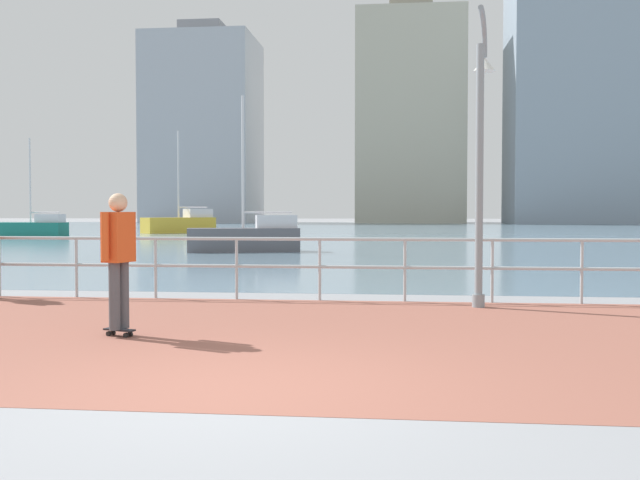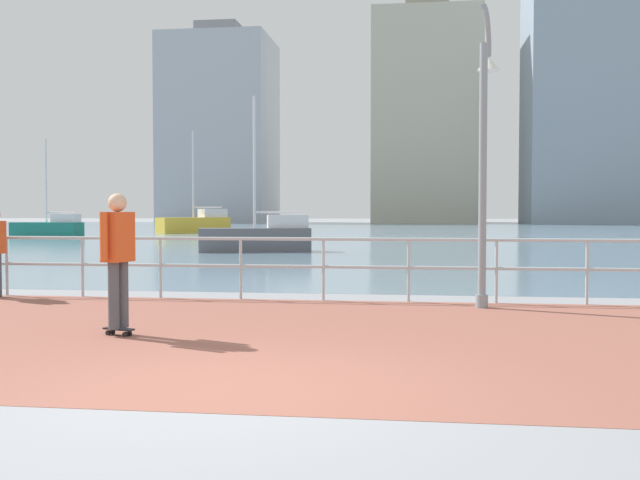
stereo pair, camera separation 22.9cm
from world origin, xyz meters
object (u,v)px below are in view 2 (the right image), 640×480
(lamppost, at_px, (485,142))
(sailboat_blue, at_px, (196,223))
(sailboat_teal, at_px, (49,228))
(sailboat_gray, at_px, (259,237))
(skateboarder, at_px, (118,251))

(lamppost, bearing_deg, sailboat_blue, 113.27)
(sailboat_teal, height_order, sailboat_gray, sailboat_gray)
(skateboarder, distance_m, sailboat_teal, 35.97)
(lamppost, height_order, sailboat_teal, sailboat_teal)
(sailboat_gray, bearing_deg, sailboat_teal, 138.80)
(skateboarder, relative_size, sailboat_teal, 0.30)
(skateboarder, bearing_deg, lamppost, 36.43)
(sailboat_teal, relative_size, sailboat_blue, 0.80)
(lamppost, xyz_separation_m, sailboat_gray, (-6.82, 14.89, -2.00))
(sailboat_blue, bearing_deg, skateboarder, -74.08)
(sailboat_blue, relative_size, sailboat_gray, 1.23)
(skateboarder, relative_size, sailboat_blue, 0.24)
(sailboat_teal, xyz_separation_m, sailboat_blue, (5.68, 9.70, 0.13))
(lamppost, relative_size, sailboat_blue, 0.66)
(lamppost, distance_m, sailboat_blue, 41.23)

